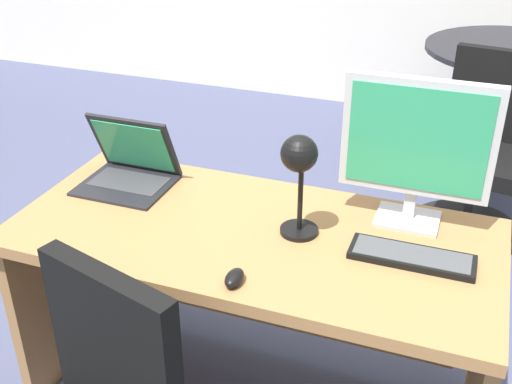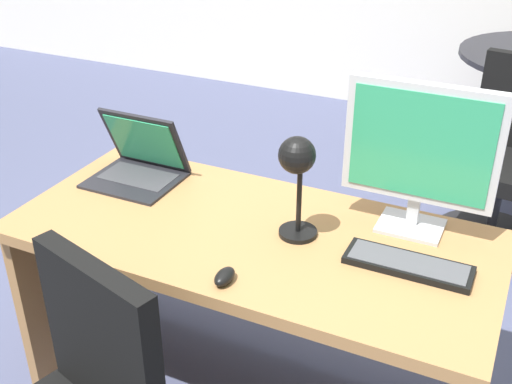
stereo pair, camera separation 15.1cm
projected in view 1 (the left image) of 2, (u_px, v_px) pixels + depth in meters
ground at (345, 208)px, 3.56m from camera, size 12.00×12.00×0.00m
desk at (257, 276)px, 2.12m from camera, size 1.53×0.70×0.73m
monitor at (417, 143)px, 1.90m from camera, size 0.46×0.16×0.48m
laptop at (131, 162)px, 2.25m from camera, size 0.31×0.27×0.25m
keyboard at (412, 257)px, 1.83m from camera, size 0.36×0.12×0.02m
mouse at (234, 278)px, 1.73m from camera, size 0.05×0.08×0.04m
desk_lamp at (299, 166)px, 1.84m from camera, size 0.12×0.14×0.34m
meeting_chair_near at (478, 163)px, 3.21m from camera, size 0.56×0.56×0.93m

